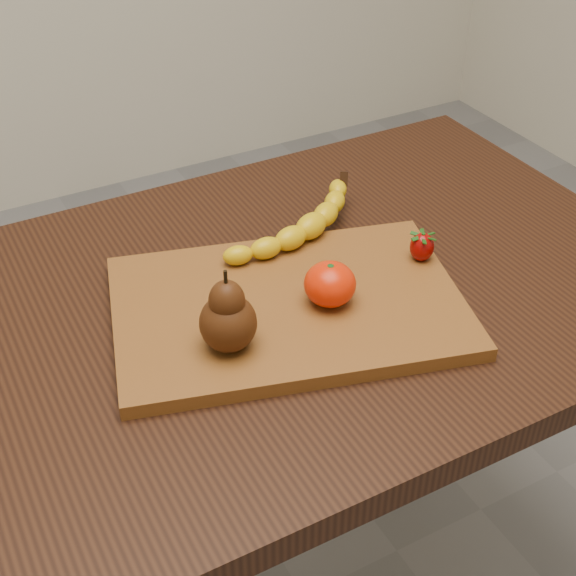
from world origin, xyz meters
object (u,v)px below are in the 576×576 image
table (309,336)px  cutting_board (288,306)px  pear (227,310)px  mandarin (330,284)px

table → cutting_board: cutting_board is taller
table → pear: pear is taller
cutting_board → pear: (-0.10, -0.04, 0.06)m
table → pear: size_ratio=9.24×
cutting_board → pear: 0.13m
pear → mandarin: 0.15m
table → cutting_board: bearing=-142.8°
table → pear: (-0.16, -0.09, 0.17)m
table → mandarin: bearing=-100.6°
pear → mandarin: (0.15, 0.02, -0.03)m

